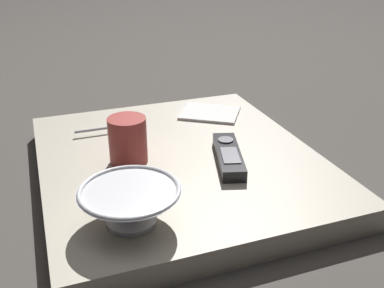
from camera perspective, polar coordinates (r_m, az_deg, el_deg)
ground_plane at (r=0.92m, az=-1.70°, el=-3.95°), size 6.00×6.00×0.00m
table at (r=0.91m, az=-1.72°, el=-2.68°), size 0.60×0.54×0.05m
cereal_bowl at (r=0.69m, az=-7.85°, el=-7.49°), size 0.16×0.16×0.06m
coffee_mug at (r=0.86m, az=-8.18°, el=0.47°), size 0.07×0.07×0.09m
teaspoon at (r=1.01m, az=-9.47°, el=2.21°), size 0.02×0.12×0.02m
tv_remote_near at (r=0.87m, az=4.68°, el=-1.51°), size 0.18×0.09×0.03m
folded_napkin at (r=1.10m, az=2.29°, el=3.98°), size 0.17×0.18×0.01m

